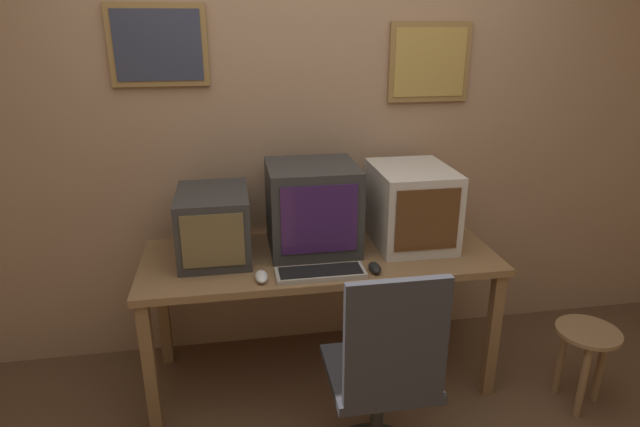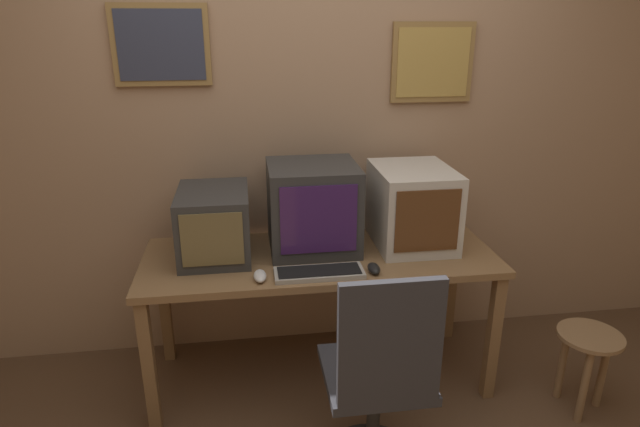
{
  "view_description": "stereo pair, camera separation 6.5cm",
  "coord_description": "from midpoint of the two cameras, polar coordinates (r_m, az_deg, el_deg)",
  "views": [
    {
      "loc": [
        -0.42,
        -1.42,
        1.85
      ],
      "look_at": [
        0.0,
        1.0,
        0.95
      ],
      "focal_mm": 30.0,
      "sensor_mm": 36.0,
      "label": 1
    },
    {
      "loc": [
        -0.35,
        -1.43,
        1.85
      ],
      "look_at": [
        0.0,
        1.0,
        0.95
      ],
      "focal_mm": 30.0,
      "sensor_mm": 36.0,
      "label": 2
    }
  ],
  "objects": [
    {
      "name": "monitor_left",
      "position": [
        2.68,
        -10.52,
        -1.05
      ],
      "size": [
        0.34,
        0.46,
        0.33
      ],
      "color": "#333333",
      "rests_on": "desk"
    },
    {
      "name": "monitor_right",
      "position": [
        2.82,
        10.46,
        0.76
      ],
      "size": [
        0.39,
        0.48,
        0.41
      ],
      "color": "beige",
      "rests_on": "desk"
    },
    {
      "name": "side_stool",
      "position": [
        3.0,
        27.17,
        -13.14
      ],
      "size": [
        0.3,
        0.3,
        0.43
      ],
      "color": "#8E6B47",
      "rests_on": "ground_plane"
    },
    {
      "name": "monitor_center",
      "position": [
        2.71,
        -0.07,
        0.71
      ],
      "size": [
        0.45,
        0.43,
        0.44
      ],
      "color": "#333333",
      "rests_on": "desk"
    },
    {
      "name": "office_chair",
      "position": [
        2.28,
        7.13,
        -18.29
      ],
      "size": [
        0.44,
        0.44,
        1.0
      ],
      "color": "black",
      "rests_on": "ground_plane"
    },
    {
      "name": "mouse_near_keyboard",
      "position": [
        2.53,
        6.5,
        -5.85
      ],
      "size": [
        0.06,
        0.11,
        0.04
      ],
      "color": "black",
      "rests_on": "desk"
    },
    {
      "name": "mouse_far_corner",
      "position": [
        2.45,
        -5.66,
        -6.65
      ],
      "size": [
        0.06,
        0.11,
        0.04
      ],
      "color": "silver",
      "rests_on": "desk"
    },
    {
      "name": "keyboard_main",
      "position": [
        2.49,
        0.66,
        -6.33
      ],
      "size": [
        0.42,
        0.15,
        0.03
      ],
      "color": "#A8A399",
      "rests_on": "desk"
    },
    {
      "name": "desk_clock",
      "position": [
        3.1,
        13.85,
        -0.46
      ],
      "size": [
        0.1,
        0.06,
        0.13
      ],
      "color": "#A38456",
      "rests_on": "desk"
    },
    {
      "name": "wall_back",
      "position": [
        2.95,
        -0.61,
        9.42
      ],
      "size": [
        8.0,
        0.08,
        2.6
      ],
      "color": "tan",
      "rests_on": "ground_plane"
    },
    {
      "name": "desk",
      "position": [
        2.74,
        0.69,
        -5.91
      ],
      "size": [
        1.77,
        0.67,
        0.73
      ],
      "color": "olive",
      "rests_on": "ground_plane"
    }
  ]
}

